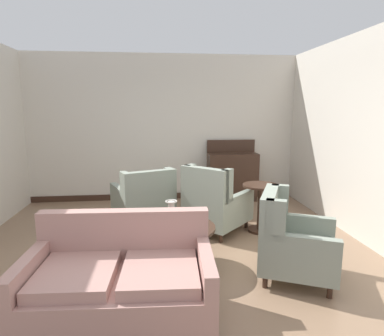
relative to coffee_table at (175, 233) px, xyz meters
name	(u,v)px	position (x,y,z in m)	size (l,w,h in m)	color
ground	(173,274)	(-0.04, -0.18, -0.43)	(9.19, 9.19, 0.00)	#896B51
wall_back	(164,128)	(-0.04, 3.11, 1.04)	(5.64, 0.08, 2.94)	silver
wall_right	(357,137)	(2.70, 0.81, 1.04)	(0.08, 4.59, 2.94)	silver
baseboard_back	(165,196)	(-0.04, 3.05, -0.37)	(5.48, 0.03, 0.12)	#382319
coffee_table	(175,233)	(0.00, 0.00, 0.00)	(0.94, 0.94, 0.51)	#382319
porcelain_vase	(171,214)	(-0.04, 0.05, 0.21)	(0.19, 0.19, 0.30)	beige
settee	(121,280)	(-0.54, -0.99, -0.03)	(1.63, 0.98, 0.93)	tan
armchair_beside_settee	(291,241)	(1.26, -0.38, 0.00)	(1.05, 1.04, 0.98)	gray
armchair_back_corner	(215,205)	(0.66, 1.07, 0.01)	(1.17, 1.17, 1.05)	gray
armchair_foreground_right	(144,201)	(-0.42, 1.46, -0.02)	(1.09, 1.11, 0.95)	gray
side_table	(260,203)	(1.35, 1.03, 0.02)	(0.54, 0.54, 0.74)	#382319
sideboard	(232,174)	(1.33, 2.81, 0.13)	(1.00, 0.42, 1.23)	#382319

